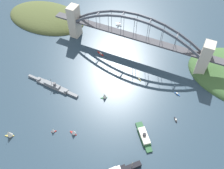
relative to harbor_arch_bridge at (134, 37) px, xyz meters
The scene contains 14 objects.
ground_plane 29.41m from the harbor_arch_bridge, 26.57° to the left, with size 1400.00×1400.00×0.00m, color #283D4C.
harbor_arch_bridge is the anchor object (origin of this frame).
headland_east_shore 177.65m from the harbor_arch_bridge, ahead, with size 147.65×90.32×28.56m.
naval_cruiser 136.71m from the harbor_arch_bridge, 55.82° to the left, with size 82.15×9.69×15.83m.
harbor_ferry_steamer 147.72m from the harbor_arch_bridge, 116.35° to the left, with size 30.71×35.32×7.74m.
seaplane_taxiing_near_bridge 77.10m from the harbor_arch_bridge, 48.04° to the right, with size 10.97×8.15×4.89m.
small_boat_0 58.42m from the harbor_arch_bridge, 29.25° to the left, with size 12.65×6.22×1.98m.
small_boat_1 163.14m from the harbor_arch_bridge, 85.54° to the left, with size 9.36×5.87×9.39m.
small_boat_2 63.29m from the harbor_arch_bridge, 120.48° to the left, with size 6.50×5.17×2.12m.
small_boat_3 133.81m from the harbor_arch_bridge, 135.17° to the left, with size 5.26×7.21×2.42m.
small_boat_4 174.46m from the harbor_arch_bridge, 77.89° to the left, with size 5.65×5.13×7.49m.
small_boat_5 101.18m from the harbor_arch_bridge, 88.77° to the left, with size 8.31×7.12×10.24m.
small_boat_6 211.12m from the harbor_arch_bridge, 67.82° to the left, with size 10.33×7.79×12.32m.
small_boat_7 102.92m from the harbor_arch_bridge, 148.26° to the left, with size 8.22×4.14×2.16m.
Camera 1 is at (-81.63, 257.76, 251.17)m, focal length 37.15 mm.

